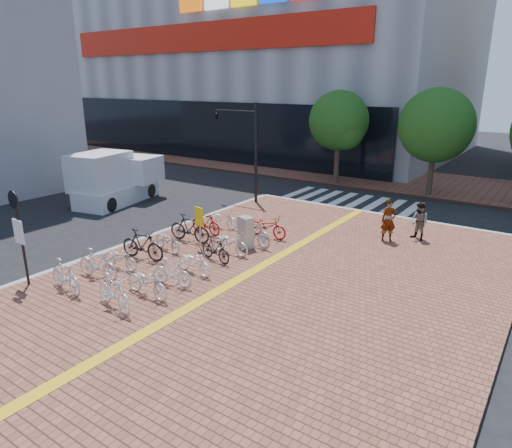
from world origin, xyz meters
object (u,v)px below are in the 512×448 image
Objects in this scene: bike_10 at (172,272)px; bike_13 at (230,242)px; bike_5 at (190,228)px; bike_14 at (254,232)px; bike_1 at (98,264)px; bike_6 at (206,223)px; utility_box at (246,232)px; bike_12 at (215,249)px; traffic_light_pole at (237,133)px; bike_4 at (168,240)px; bike_7 at (222,219)px; pedestrian_b at (420,222)px; yellow_sign at (199,220)px; box_truck at (115,179)px; notice_sign at (18,227)px; bike_0 at (65,276)px; bike_8 at (114,292)px; pedestrian_a at (389,221)px; bike_3 at (142,245)px; bike_15 at (267,226)px; bike_9 at (147,282)px; bike_11 at (194,262)px; bike_2 at (120,258)px.

bike_10 is 0.88× the size of bike_13.
bike_5 is 2.72m from bike_14.
bike_1 is 1.04× the size of bike_6.
bike_5 is 1.52× the size of utility_box.
traffic_light_pole reaches higher than bike_12.
bike_4 is 3.52m from bike_7.
pedestrian_b is 0.92× the size of yellow_sign.
bike_13 is at bearing 12.63° from bike_12.
bike_7 is 2.83m from utility_box.
bike_4 is 0.94× the size of yellow_sign.
utility_box is (2.47, -0.41, 0.14)m from bike_6.
bike_14 is 10.82m from box_truck.
notice_sign reaches higher than utility_box.
utility_box is (0.10, 0.90, 0.18)m from bike_13.
bike_8 reaches higher than bike_0.
traffic_light_pole is (-10.56, 1.34, 2.92)m from pedestrian_b.
bike_5 is 1.09× the size of pedestrian_a.
bike_3 is 1.08× the size of bike_8.
bike_15 is (2.32, 3.64, 0.06)m from bike_4.
bike_9 reaches higher than bike_11.
bike_11 is at bearing -54.63° from bike_1.
yellow_sign is at bearing -121.76° from bike_5.
bike_13 reaches higher than bike_7.
bike_1 is 0.99m from bike_2.
bike_15 is at bearing -0.17° from bike_13.
bike_6 is at bearing 42.18° from bike_11.
bike_8 is at bearing -123.43° from bike_1.
pedestrian_a is 0.56× the size of notice_sign.
bike_10 reaches higher than bike_11.
bike_2 is 3.59m from bike_5.
bike_14 reaches higher than bike_8.
bike_6 is 0.97× the size of yellow_sign.
bike_0 is at bearing -99.86° from yellow_sign.
bike_5 is 2.51m from bike_12.
traffic_light_pole is (-9.53, 2.26, 2.82)m from pedestrian_a.
notice_sign is at bearing 150.32° from bike_13.
notice_sign is 13.43m from traffic_light_pole.
bike_6 reaches higher than bike_2.
bike_14 reaches higher than bike_12.
bike_2 is 0.91× the size of yellow_sign.
bike_0 is 1.08× the size of bike_4.
box_truck is (-10.61, 5.22, 0.79)m from bike_11.
bike_15 is at bearing -52.33° from bike_5.
box_truck reaches higher than bike_4.
bike_4 is at bearing 36.34° from bike_8.
bike_9 is at bearing -132.52° from bike_4.
utility_box reaches higher than bike_8.
traffic_light_pole is (-5.03, 8.11, 3.24)m from bike_12.
bike_7 is at bearing 162.45° from pedestrian_a.
bike_0 is 0.91× the size of bike_5.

